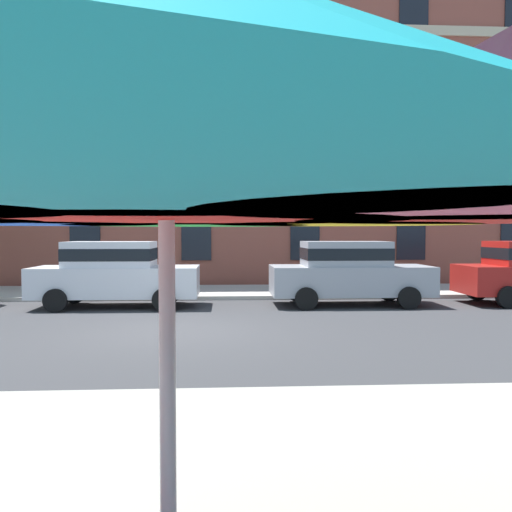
# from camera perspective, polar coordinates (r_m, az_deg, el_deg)

# --- Properties ---
(ground_plane) EXTENTS (120.00, 120.00, 0.00)m
(ground_plane) POSITION_cam_1_polar(r_m,az_deg,el_deg) (11.17, -8.77, -7.91)
(ground_plane) COLOR #38383A
(sidewalk_far) EXTENTS (56.00, 3.60, 0.12)m
(sidewalk_far) POSITION_cam_1_polar(r_m,az_deg,el_deg) (17.88, -6.72, -3.83)
(sidewalk_far) COLOR #B2ADA3
(sidewalk_far) RESTS_ON ground
(apartment_building) EXTENTS (36.55, 12.08, 12.80)m
(apartment_building) POSITION_cam_1_polar(r_m,az_deg,el_deg) (26.32, -5.73, 12.03)
(apartment_building) COLOR #934C3D
(apartment_building) RESTS_ON ground
(sedan_white) EXTENTS (4.40, 1.98, 1.78)m
(sedan_white) POSITION_cam_1_polar(r_m,az_deg,el_deg) (14.98, -14.83, -1.68)
(sedan_white) COLOR silver
(sedan_white) RESTS_ON ground
(sedan_silver) EXTENTS (4.40, 1.98, 1.78)m
(sedan_silver) POSITION_cam_1_polar(r_m,az_deg,el_deg) (15.08, 9.81, -1.60)
(sedan_silver) COLOR #A8AAB2
(sedan_silver) RESTS_ON ground
(patio_umbrella) EXTENTS (3.71, 3.71, 2.52)m
(patio_umbrella) POSITION_cam_1_polar(r_m,az_deg,el_deg) (1.97, -9.56, 9.72)
(patio_umbrella) COLOR silver
(patio_umbrella) RESTS_ON ground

